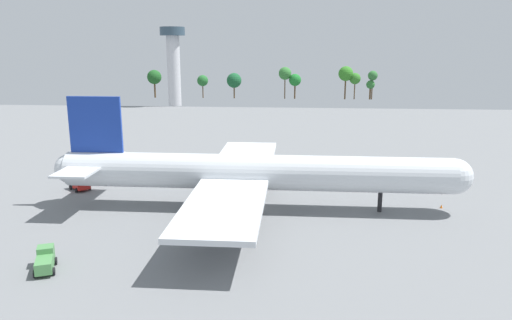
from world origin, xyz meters
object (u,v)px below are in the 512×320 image
object	(u,v)px
control_tower	(173,59)
cargo_loader	(45,260)
safety_cone_nose	(441,206)
maintenance_van	(331,165)
baggage_tug	(79,184)
cargo_airplane	(253,173)

from	to	relation	value
control_tower	cargo_loader	bearing A→B (deg)	-81.35
safety_cone_nose	maintenance_van	bearing A→B (deg)	123.96
maintenance_van	safety_cone_nose	size ratio (longest dim) A/B	7.01
maintenance_van	safety_cone_nose	xyz separation A→B (m)	(16.16, -24.00, -0.70)
baggage_tug	safety_cone_nose	world-z (taller)	baggage_tug
maintenance_van	cargo_airplane	bearing A→B (deg)	-118.68
baggage_tug	cargo_airplane	bearing A→B (deg)	-13.40
safety_cone_nose	baggage_tug	bearing A→B (deg)	175.27
safety_cone_nose	control_tower	distance (m)	156.67
baggage_tug	safety_cone_nose	size ratio (longest dim) A/B	7.72
safety_cone_nose	cargo_airplane	bearing A→B (deg)	-175.25
safety_cone_nose	control_tower	world-z (taller)	control_tower
cargo_loader	control_tower	world-z (taller)	control_tower
cargo_loader	control_tower	xyz separation A→B (m)	(-24.55, 161.26, 19.16)
maintenance_van	safety_cone_nose	world-z (taller)	maintenance_van
baggage_tug	cargo_loader	xyz separation A→B (m)	(10.29, -31.92, 0.16)
cargo_airplane	baggage_tug	distance (m)	34.00
cargo_loader	safety_cone_nose	distance (m)	59.45
maintenance_van	baggage_tug	size ratio (longest dim) A/B	0.91
maintenance_van	baggage_tug	distance (m)	50.83
maintenance_van	cargo_loader	world-z (taller)	cargo_loader
cargo_loader	control_tower	bearing A→B (deg)	98.65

